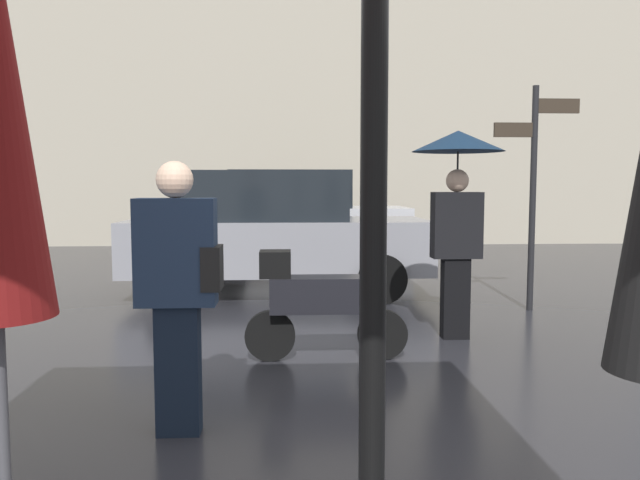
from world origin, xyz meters
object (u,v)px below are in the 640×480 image
at_px(parked_car_left, 298,216).
at_px(pedestrian_with_umbrella, 457,184).
at_px(pedestrian_with_bag, 179,281).
at_px(parked_scooter, 321,300).
at_px(parked_car_right, 274,231).
at_px(street_signpost, 534,175).

bearing_deg(parked_car_left, pedestrian_with_umbrella, 115.64).
bearing_deg(pedestrian_with_umbrella, pedestrian_with_bag, -101.20).
distance_m(parked_scooter, parked_car_right, 3.67).
bearing_deg(parked_car_right, pedestrian_with_umbrella, 110.11).
bearing_deg(pedestrian_with_umbrella, parked_scooter, -118.25).
bearing_deg(pedestrian_with_umbrella, street_signpost, 80.13).
xyz_separation_m(pedestrian_with_umbrella, street_signpost, (1.37, 1.41, 0.11)).
distance_m(pedestrian_with_umbrella, parked_car_right, 3.54).
distance_m(parked_scooter, parked_car_left, 7.14).
xyz_separation_m(pedestrian_with_umbrella, parked_scooter, (-1.44, -0.75, -1.06)).
bearing_deg(street_signpost, parked_scooter, -142.56).
height_order(parked_scooter, street_signpost, street_signpost).
distance_m(pedestrian_with_umbrella, parked_scooter, 1.94).
xyz_separation_m(pedestrian_with_bag, street_signpost, (3.81, 3.80, 0.74)).
height_order(parked_car_left, street_signpost, street_signpost).
bearing_deg(parked_car_left, parked_car_right, 95.32).
relative_size(parked_car_left, street_signpost, 1.53).
xyz_separation_m(parked_scooter, parked_car_right, (-0.51, 3.62, 0.37)).
distance_m(pedestrian_with_umbrella, pedestrian_with_bag, 3.48).
distance_m(pedestrian_with_bag, parked_scooter, 1.97).
bearing_deg(parked_car_left, street_signpost, 132.40).
xyz_separation_m(parked_car_left, street_signpost, (2.90, -4.97, 0.76)).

